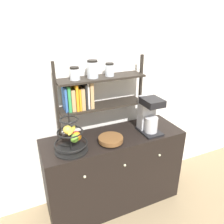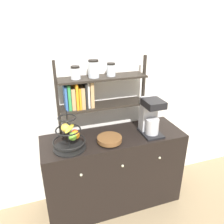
{
  "view_description": "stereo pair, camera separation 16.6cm",
  "coord_description": "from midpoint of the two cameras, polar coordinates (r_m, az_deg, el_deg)",
  "views": [
    {
      "loc": [
        -0.74,
        -1.38,
        1.8
      ],
      "look_at": [
        -0.02,
        0.23,
        1.03
      ],
      "focal_mm": 35.0,
      "sensor_mm": 36.0,
      "label": 1
    },
    {
      "loc": [
        -0.59,
        -1.44,
        1.8
      ],
      "look_at": [
        -0.02,
        0.23,
        1.03
      ],
      "focal_mm": 35.0,
      "sensor_mm": 36.0,
      "label": 2
    }
  ],
  "objects": [
    {
      "name": "wooden_bowl",
      "position": [
        1.92,
        -2.82,
        -7.25
      ],
      "size": [
        0.22,
        0.22,
        0.05
      ],
      "color": "brown",
      "rests_on": "sideboard"
    },
    {
      "name": "wall_back",
      "position": [
        2.08,
        -4.98,
        9.66
      ],
      "size": [
        7.0,
        0.05,
        2.6
      ],
      "primitive_type": "cube",
      "color": "silver",
      "rests_on": "ground_plane"
    },
    {
      "name": "ground_plane",
      "position": [
        2.38,
        0.72,
        -25.49
      ],
      "size": [
        12.0,
        12.0,
        0.0
      ],
      "primitive_type": "plane",
      "color": "#847051"
    },
    {
      "name": "fruit_stand",
      "position": [
        1.82,
        -13.02,
        -6.69
      ],
      "size": [
        0.27,
        0.27,
        0.34
      ],
      "color": "black",
      "rests_on": "sideboard"
    },
    {
      "name": "sideboard",
      "position": [
        2.26,
        -1.74,
        -14.95
      ],
      "size": [
        1.33,
        0.47,
        0.78
      ],
      "color": "black",
      "rests_on": "ground_plane"
    },
    {
      "name": "shelf_hutch",
      "position": [
        1.93,
        -8.05,
        5.57
      ],
      "size": [
        0.83,
        0.2,
        0.7
      ],
      "color": "black",
      "rests_on": "sideboard"
    },
    {
      "name": "coffee_maker",
      "position": [
        2.06,
        7.37,
        -0.7
      ],
      "size": [
        0.17,
        0.25,
        0.34
      ],
      "color": "black",
      "rests_on": "sideboard"
    }
  ]
}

